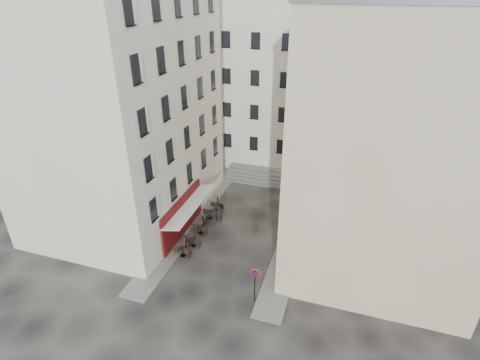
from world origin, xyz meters
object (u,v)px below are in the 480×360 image
at_px(no_parking_sign, 255,279).
at_px(bistro_table_b, 193,241).
at_px(bistro_table_a, 183,251).
at_px(pedestrian, 219,214).

relative_size(no_parking_sign, bistro_table_b, 2.01).
distance_m(bistro_table_a, bistro_table_b, 1.40).
height_order(no_parking_sign, bistro_table_a, no_parking_sign).
xyz_separation_m(no_parking_sign, bistro_table_a, (-6.54, 2.71, -1.37)).
relative_size(no_parking_sign, bistro_table_a, 1.92).
relative_size(bistro_table_b, pedestrian, 0.80).
bearing_deg(pedestrian, bistro_table_b, 64.54).
distance_m(bistro_table_a, pedestrian, 5.32).
xyz_separation_m(no_parking_sign, bistro_table_b, (-6.25, 4.08, -1.39)).
bearing_deg(pedestrian, bistro_table_a, 64.29).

